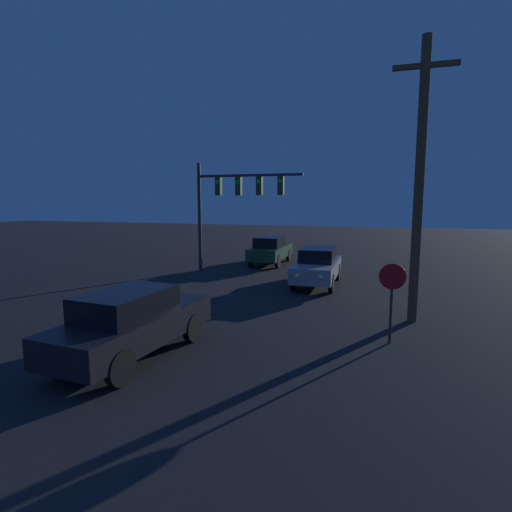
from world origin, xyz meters
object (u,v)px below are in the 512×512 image
(car_mid, at_px, (318,266))
(car_far, at_px, (271,250))
(stop_sign, at_px, (392,289))
(traffic_signal_mast, at_px, (232,195))
(car_near, at_px, (132,322))
(utility_pole, at_px, (419,179))

(car_mid, xyz_separation_m, car_far, (-3.52, 4.98, 0.00))
(car_mid, height_order, stop_sign, stop_sign)
(traffic_signal_mast, distance_m, stop_sign, 11.47)
(car_near, distance_m, utility_pole, 8.84)
(car_far, bearing_deg, car_near, -87.95)
(traffic_signal_mast, relative_size, utility_pole, 0.67)
(car_near, distance_m, stop_sign, 6.41)
(car_near, height_order, utility_pole, utility_pole)
(car_far, bearing_deg, utility_pole, -53.79)
(car_near, xyz_separation_m, traffic_signal_mast, (-1.75, 11.06, 3.07))
(car_mid, xyz_separation_m, utility_pole, (3.61, -4.51, 3.44))
(car_mid, xyz_separation_m, traffic_signal_mast, (-4.57, 1.56, 3.07))
(stop_sign, bearing_deg, traffic_signal_mast, 132.09)
(car_far, distance_m, utility_pole, 12.37)
(car_far, height_order, utility_pole, utility_pole)
(car_far, xyz_separation_m, traffic_signal_mast, (-1.05, -3.43, 3.07))
(car_near, bearing_deg, utility_pole, 42.35)
(car_far, bearing_deg, car_mid, -55.44)
(car_near, bearing_deg, stop_sign, 30.06)
(car_near, xyz_separation_m, car_far, (-0.70, 14.49, 0.00))
(car_far, relative_size, utility_pole, 0.55)
(stop_sign, relative_size, utility_pole, 0.25)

